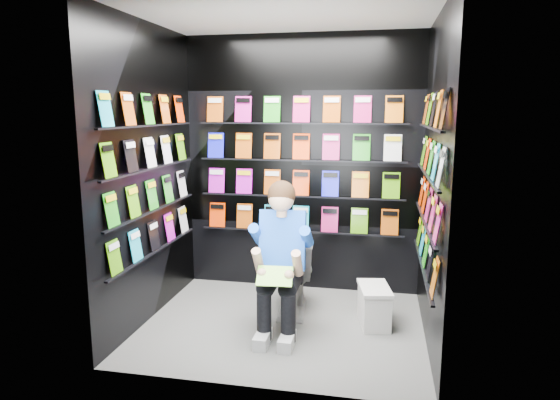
# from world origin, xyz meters

# --- Properties ---
(floor) EXTENTS (2.40, 2.40, 0.00)m
(floor) POSITION_xyz_m (0.00, 0.00, 0.00)
(floor) COLOR #5E5E5C
(floor) RESTS_ON ground
(ceiling) EXTENTS (2.40, 2.40, 0.00)m
(ceiling) POSITION_xyz_m (0.00, 0.00, 2.60)
(ceiling) COLOR white
(ceiling) RESTS_ON floor
(wall_back) EXTENTS (2.40, 0.04, 2.60)m
(wall_back) POSITION_xyz_m (0.00, 1.00, 1.30)
(wall_back) COLOR black
(wall_back) RESTS_ON floor
(wall_front) EXTENTS (2.40, 0.04, 2.60)m
(wall_front) POSITION_xyz_m (0.00, -1.00, 1.30)
(wall_front) COLOR black
(wall_front) RESTS_ON floor
(wall_left) EXTENTS (0.04, 2.00, 2.60)m
(wall_left) POSITION_xyz_m (-1.20, 0.00, 1.30)
(wall_left) COLOR black
(wall_left) RESTS_ON floor
(wall_right) EXTENTS (0.04, 2.00, 2.60)m
(wall_right) POSITION_xyz_m (1.20, 0.00, 1.30)
(wall_right) COLOR black
(wall_right) RESTS_ON floor
(comics_back) EXTENTS (2.10, 0.06, 1.37)m
(comics_back) POSITION_xyz_m (0.00, 0.97, 1.31)
(comics_back) COLOR #B94D10
(comics_back) RESTS_ON wall_back
(comics_left) EXTENTS (0.06, 1.70, 1.37)m
(comics_left) POSITION_xyz_m (-1.17, 0.00, 1.31)
(comics_left) COLOR #B94D10
(comics_left) RESTS_ON wall_left
(comics_right) EXTENTS (0.06, 1.70, 1.37)m
(comics_right) POSITION_xyz_m (1.17, 0.00, 1.31)
(comics_right) COLOR #B94D10
(comics_right) RESTS_ON wall_right
(toilet) EXTENTS (0.48, 0.78, 0.73)m
(toilet) POSITION_xyz_m (0.01, 0.35, 0.37)
(toilet) COLOR silver
(toilet) RESTS_ON floor
(longbox) EXTENTS (0.30, 0.45, 0.31)m
(longbox) POSITION_xyz_m (0.78, 0.19, 0.16)
(longbox) COLOR silver
(longbox) RESTS_ON floor
(longbox_lid) EXTENTS (0.33, 0.48, 0.03)m
(longbox_lid) POSITION_xyz_m (0.78, 0.19, 0.33)
(longbox_lid) COLOR silver
(longbox_lid) RESTS_ON longbox
(reader) EXTENTS (0.58, 0.80, 1.39)m
(reader) POSITION_xyz_m (0.01, -0.03, 0.77)
(reader) COLOR blue
(reader) RESTS_ON toilet
(held_comic) EXTENTS (0.29, 0.19, 0.12)m
(held_comic) POSITION_xyz_m (0.01, -0.38, 0.58)
(held_comic) COLOR green
(held_comic) RESTS_ON reader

